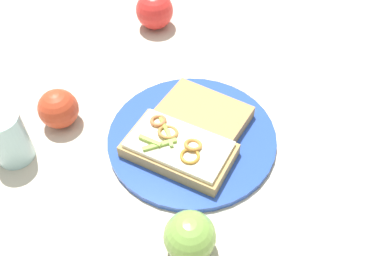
% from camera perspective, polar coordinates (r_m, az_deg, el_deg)
% --- Properties ---
extents(ground_plane, '(2.00, 2.00, 0.00)m').
position_cam_1_polar(ground_plane, '(0.75, 0.00, -1.59)').
color(ground_plane, '#C1B5A1').
rests_on(ground_plane, ground).
extents(plate, '(0.30, 0.30, 0.01)m').
position_cam_1_polar(plate, '(0.75, 0.00, -1.30)').
color(plate, '#2A4DB3').
rests_on(plate, ground_plane).
extents(sandwich, '(0.18, 0.21, 0.04)m').
position_cam_1_polar(sandwich, '(0.71, -1.82, -2.78)').
color(sandwich, '#AB8751').
rests_on(sandwich, plate).
extents(bread_slice_side, '(0.17, 0.18, 0.02)m').
position_cam_1_polar(bread_slice_side, '(0.76, 1.64, 2.00)').
color(bread_slice_side, '#AE8150').
rests_on(bread_slice_side, plate).
extents(apple_0, '(0.11, 0.11, 0.07)m').
position_cam_1_polar(apple_0, '(0.61, -0.30, -14.45)').
color(apple_0, '#78A544').
rests_on(apple_0, ground_plane).
extents(apple_1, '(0.07, 0.07, 0.07)m').
position_cam_1_polar(apple_1, '(0.79, -17.60, 2.50)').
color(apple_1, '#C43D22').
rests_on(apple_1, ground_plane).
extents(apple_2, '(0.10, 0.10, 0.08)m').
position_cam_1_polar(apple_2, '(0.99, -5.08, 15.54)').
color(apple_2, red).
rests_on(apple_2, ground_plane).
extents(drinking_glass, '(0.06, 0.06, 0.10)m').
position_cam_1_polar(drinking_glass, '(0.76, -23.59, -1.23)').
color(drinking_glass, silver).
rests_on(drinking_glass, ground_plane).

